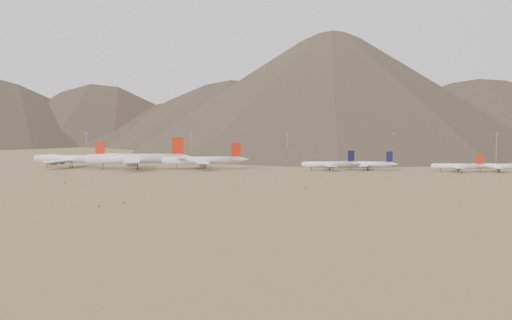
# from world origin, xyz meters

# --- Properties ---
(ground) EXTENTS (3000.00, 3000.00, 0.00)m
(ground) POSITION_xyz_m (0.00, 0.00, 0.00)
(ground) COLOR #9D8251
(ground) RESTS_ON ground
(mountain_ridge) EXTENTS (4400.00, 1000.00, 300.00)m
(mountain_ridge) POSITION_xyz_m (0.00, 900.00, 150.00)
(mountain_ridge) COLOR brown
(mountain_ridge) RESTS_ON ground
(widebody_west) EXTENTS (67.53, 52.46, 20.13)m
(widebody_west) POSITION_xyz_m (-123.18, 35.68, 6.94)
(widebody_west) COLOR white
(widebody_west) RESTS_ON ground
(widebody_centre) EXTENTS (78.04, 61.69, 23.75)m
(widebody_centre) POSITION_xyz_m (-67.03, 24.58, 8.19)
(widebody_centre) COLOR white
(widebody_centre) RESTS_ON ground
(widebody_east) EXTENTS (63.30, 50.17, 19.36)m
(widebody_east) POSITION_xyz_m (-19.27, 33.69, 6.67)
(widebody_east) COLOR white
(widebody_east) RESTS_ON ground
(narrowbody_a) EXTENTS (42.36, 31.18, 14.22)m
(narrowbody_a) POSITION_xyz_m (73.95, 33.09, 4.61)
(narrowbody_a) COLOR white
(narrowbody_a) RESTS_ON ground
(narrowbody_b) EXTENTS (41.25, 30.19, 13.75)m
(narrowbody_b) POSITION_xyz_m (101.35, 39.63, 4.46)
(narrowbody_b) COLOR white
(narrowbody_b) RESTS_ON ground
(narrowbody_c) EXTENTS (38.61, 27.53, 12.74)m
(narrowbody_c) POSITION_xyz_m (162.27, 30.22, 4.13)
(narrowbody_c) COLOR white
(narrowbody_c) RESTS_ON ground
(narrowbody_d) EXTENTS (38.69, 28.22, 12.85)m
(narrowbody_d) POSITION_xyz_m (189.96, 32.49, 4.17)
(narrowbody_d) COLOR white
(narrowbody_d) RESTS_ON ground
(control_tower) EXTENTS (8.00, 8.00, 12.00)m
(control_tower) POSITION_xyz_m (30.00, 120.00, 5.32)
(control_tower) COLOR gray
(control_tower) RESTS_ON ground
(mast_far_west) EXTENTS (2.00, 0.60, 25.70)m
(mast_far_west) POSITION_xyz_m (-150.54, 128.35, 14.20)
(mast_far_west) COLOR gray
(mast_far_west) RESTS_ON ground
(mast_west) EXTENTS (2.00, 0.60, 25.70)m
(mast_west) POSITION_xyz_m (-51.45, 133.90, 14.20)
(mast_west) COLOR gray
(mast_west) RESTS_ON ground
(mast_centre) EXTENTS (2.00, 0.60, 25.70)m
(mast_centre) POSITION_xyz_m (38.13, 107.14, 14.20)
(mast_centre) COLOR gray
(mast_centre) RESTS_ON ground
(mast_east) EXTENTS (2.00, 0.60, 25.70)m
(mast_east) POSITION_xyz_m (130.80, 141.57, 14.20)
(mast_east) COLOR gray
(mast_east) RESTS_ON ground
(mast_far_east) EXTENTS (2.00, 0.60, 25.70)m
(mast_far_east) POSITION_xyz_m (211.99, 117.71, 14.20)
(mast_far_east) COLOR gray
(mast_far_east) RESTS_ON ground
(desert_scrub) EXTENTS (425.05, 178.17, 0.83)m
(desert_scrub) POSITION_xyz_m (-25.60, -97.23, 0.32)
(desert_scrub) COLOR olive
(desert_scrub) RESTS_ON ground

